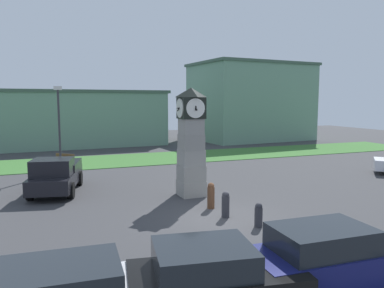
{
  "coord_description": "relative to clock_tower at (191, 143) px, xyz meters",
  "views": [
    {
      "loc": [
        -6.4,
        -13.12,
        4.68
      ],
      "look_at": [
        0.04,
        3.52,
        2.59
      ],
      "focal_mm": 35.0,
      "sensor_mm": 36.0,
      "label": 1
    }
  ],
  "objects": [
    {
      "name": "bollard_near_tower",
      "position": [
        0.66,
        -5.25,
        -2.17
      ],
      "size": [
        0.3,
        0.3,
        0.92
      ],
      "color": "#333338",
      "rests_on": "ground_plane"
    },
    {
      "name": "ground_plane",
      "position": [
        -0.1,
        -3.8,
        -2.63
      ],
      "size": [
        86.47,
        86.47,
        0.0
      ],
      "primitive_type": "plane",
      "color": "#38383A"
    },
    {
      "name": "street_lamp_near_road",
      "position": [
        -5.81,
        8.61,
        0.64
      ],
      "size": [
        0.5,
        0.24,
        5.58
      ],
      "color": "#333338",
      "rests_on": "ground_plane"
    },
    {
      "name": "warehouse_blue_far",
      "position": [
        -4.05,
        23.0,
        0.23
      ],
      "size": [
        19.16,
        7.1,
        5.71
      ],
      "color": "gray",
      "rests_on": "ground_plane"
    },
    {
      "name": "storefront_low_left",
      "position": [
        16.36,
        22.68,
        1.89
      ],
      "size": [
        13.99,
        10.35,
        9.03
      ],
      "color": "gray",
      "rests_on": "ground_plane"
    },
    {
      "name": "clock_tower",
      "position": [
        0.0,
        0.0,
        0.0
      ],
      "size": [
        1.49,
        1.55,
        5.29
      ],
      "color": "gray",
      "rests_on": "ground_plane"
    },
    {
      "name": "bollard_far_row",
      "position": [
        -0.01,
        -2.43,
        -2.05
      ],
      "size": [
        0.32,
        0.32,
        1.14
      ],
      "color": "brown",
      "rests_on": "ground_plane"
    },
    {
      "name": "car_by_building",
      "position": [
        -0.11,
        -9.84,
        -1.82
      ],
      "size": [
        4.39,
        2.03,
        1.61
      ],
      "color": "navy",
      "rests_on": "ground_plane"
    },
    {
      "name": "bollard_mid_row",
      "position": [
        0.02,
        -3.79,
        -2.09
      ],
      "size": [
        0.31,
        0.31,
        1.07
      ],
      "color": "#333338",
      "rests_on": "ground_plane"
    },
    {
      "name": "car_near_tower",
      "position": [
        -3.26,
        -9.81,
        -1.83
      ],
      "size": [
        4.08,
        2.44,
        1.57
      ],
      "color": "black",
      "rests_on": "ground_plane"
    },
    {
      "name": "bench",
      "position": [
        -5.54,
        10.8,
        -2.1
      ],
      "size": [
        1.54,
        1.47,
        0.9
      ],
      "color": "brown",
      "rests_on": "ground_plane"
    },
    {
      "name": "pickup_truck",
      "position": [
        -6.2,
        3.06,
        -1.7
      ],
      "size": [
        2.92,
        5.11,
        1.85
      ],
      "color": "black",
      "rests_on": "ground_plane"
    },
    {
      "name": "grass_verge_far",
      "position": [
        0.98,
        12.05,
        -2.61
      ],
      "size": [
        51.88,
        6.38,
        0.04
      ],
      "primitive_type": "cube",
      "color": "#386B2D",
      "rests_on": "ground_plane"
    }
  ]
}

